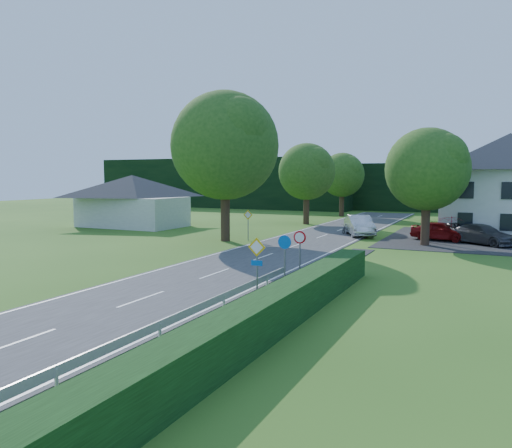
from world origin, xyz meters
The scene contains 29 objects.
ground centered at (0.00, 0.00, 0.00)m, with size 160.00×160.00×0.00m, color #2D5518.
road centered at (0.00, 20.00, 0.02)m, with size 7.00×80.00×0.04m, color #343436.
footpath centered at (4.95, 2.00, 0.02)m, with size 1.50×44.00×0.04m, color black.
parking_pad centered at (12.00, 33.00, 0.02)m, with size 14.00×16.00×0.04m, color black.
line_edge_left centered at (-3.25, 20.00, 0.04)m, with size 0.12×80.00×0.01m, color white.
line_edge_right centered at (3.25, 20.00, 0.04)m, with size 0.12×80.00×0.01m, color white.
line_centre centered at (0.00, 20.00, 0.04)m, with size 0.12×80.00×0.01m, color white, non-canonical shape.
guardrail centered at (3.85, -1.00, 0.34)m, with size 0.12×26.00×0.69m, color silver, non-canonical shape.
hedge_right centered at (6.50, 0.00, 0.65)m, with size 1.20×30.00×1.30m, color black.
tree_main centered at (-6.00, 24.00, 5.82)m, with size 9.40×9.40×11.64m, color #234D17, non-canonical shape.
tree_left_far centered at (-5.00, 40.00, 4.29)m, with size 7.00×7.00×8.58m, color #234D17, non-canonical shape.
tree_right_far centered at (7.00, 42.00, 4.54)m, with size 7.40×7.40×9.09m, color #234D17, non-canonical shape.
tree_left_back centered at (-4.50, 52.00, 4.04)m, with size 6.60×6.60×8.07m, color #234D17, non-canonical shape.
tree_right_back centered at (6.00, 50.00, 3.78)m, with size 6.20×6.20×7.56m, color #234D17, non-canonical shape.
tree_right_mid centered at (8.50, 28.00, 4.29)m, with size 7.00×7.00×8.58m, color #234D17, non-canonical shape.
treeline_left centered at (-28.00, 62.00, 4.00)m, with size 44.00×6.00×8.00m, color black.
treeline_right centered at (8.00, 66.00, 3.50)m, with size 30.00×5.00×7.00m, color black.
bungalow_left centered at (-20.00, 30.00, 2.71)m, with size 11.00×6.50×5.20m.
house_white centered at (14.00, 36.00, 4.41)m, with size 10.60×8.40×8.60m.
streetlight centered at (8.06, 30.00, 4.46)m, with size 2.03×0.18×8.00m.
sign_priority_right centered at (4.30, 7.98, 1.80)m, with size 0.78×0.09×2.59m.
sign_roundabout centered at (4.30, 10.98, 1.67)m, with size 0.64×0.08×2.37m.
sign_speed_limit centered at (4.30, 12.97, 1.77)m, with size 0.64×0.11×2.37m.
sign_priority_left centered at (-4.50, 24.98, 1.72)m, with size 0.78×0.09×2.44m.
moving_car centered at (2.70, 31.85, 0.90)m, with size 1.82×5.23×1.72m, color silver.
motorcycle centered at (1.26, 32.97, 0.47)m, with size 0.57×1.64×0.86m, color black.
parked_car_red centered at (9.24, 31.39, 0.79)m, with size 1.78×4.42×1.51m, color maroon.
parked_car_grey centered at (12.30, 30.36, 0.77)m, with size 2.05×5.05×1.47m, color #424246.
parasol centered at (10.02, 31.91, 1.01)m, with size 2.11×2.15×1.93m, color red.
Camera 1 is at (12.84, -10.12, 5.05)m, focal length 35.00 mm.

